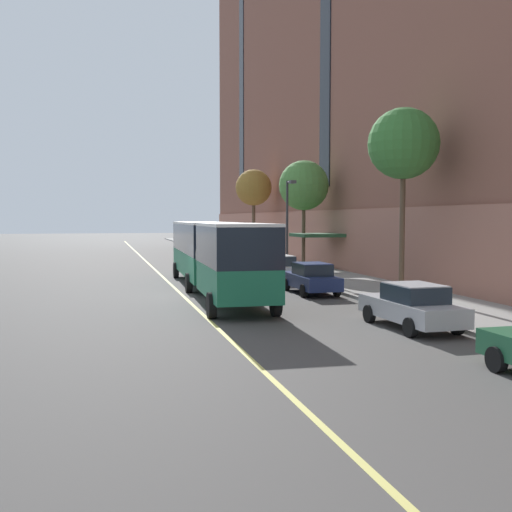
{
  "coord_description": "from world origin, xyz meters",
  "views": [
    {
      "loc": [
        -4.48,
        -29.06,
        3.77
      ],
      "look_at": [
        3.42,
        1.37,
        1.8
      ],
      "focal_mm": 42.0,
      "sensor_mm": 36.0,
      "label": 1
    }
  ],
  "objects_px": {
    "parked_car_white_6": "(278,268)",
    "street_tree_mid_block": "(403,144)",
    "parked_car_navy_2": "(311,278)",
    "street_tree_far_uptown": "(304,186)",
    "parked_car_red_1": "(212,249)",
    "street_tree_far_downtown": "(254,188)",
    "parked_car_silver_0": "(412,306)",
    "parked_car_black_5": "(230,255)",
    "city_bus": "(213,252)",
    "parked_car_champagne_4": "(251,261)",
    "street_lamp": "(288,216)"
  },
  "relations": [
    {
      "from": "parked_car_white_6",
      "to": "street_tree_mid_block",
      "type": "height_order",
      "value": "street_tree_mid_block"
    },
    {
      "from": "parked_car_navy_2",
      "to": "street_tree_far_uptown",
      "type": "height_order",
      "value": "street_tree_far_uptown"
    },
    {
      "from": "parked_car_red_1",
      "to": "street_tree_far_downtown",
      "type": "xyz_separation_m",
      "value": [
        3.72,
        -1.93,
        5.88
      ]
    },
    {
      "from": "parked_car_red_1",
      "to": "street_tree_far_uptown",
      "type": "relative_size",
      "value": 0.56
    },
    {
      "from": "parked_car_silver_0",
      "to": "street_tree_far_uptown",
      "type": "distance_m",
      "value": 23.36
    },
    {
      "from": "street_tree_mid_block",
      "to": "street_tree_far_uptown",
      "type": "xyz_separation_m",
      "value": [
        0.0,
        14.52,
        -1.2
      ]
    },
    {
      "from": "parked_car_white_6",
      "to": "street_tree_far_uptown",
      "type": "relative_size",
      "value": 0.61
    },
    {
      "from": "parked_car_red_1",
      "to": "parked_car_black_5",
      "type": "bearing_deg",
      "value": -90.68
    },
    {
      "from": "parked_car_navy_2",
      "to": "street_tree_far_downtown",
      "type": "bearing_deg",
      "value": 81.74
    },
    {
      "from": "parked_car_black_5",
      "to": "city_bus",
      "type": "bearing_deg",
      "value": -104.82
    },
    {
      "from": "parked_car_silver_0",
      "to": "parked_car_champagne_4",
      "type": "bearing_deg",
      "value": 89.96
    },
    {
      "from": "city_bus",
      "to": "street_lamp",
      "type": "bearing_deg",
      "value": 50.02
    },
    {
      "from": "street_tree_far_uptown",
      "to": "street_tree_far_downtown",
      "type": "xyz_separation_m",
      "value": [
        0.0,
        14.52,
        0.55
      ]
    },
    {
      "from": "parked_car_silver_0",
      "to": "street_lamp",
      "type": "relative_size",
      "value": 0.76
    },
    {
      "from": "parked_car_silver_0",
      "to": "parked_car_champagne_4",
      "type": "distance_m",
      "value": 22.76
    },
    {
      "from": "city_bus",
      "to": "parked_car_red_1",
      "type": "relative_size",
      "value": 4.37
    },
    {
      "from": "city_bus",
      "to": "parked_car_red_1",
      "type": "height_order",
      "value": "city_bus"
    },
    {
      "from": "parked_car_silver_0",
      "to": "street_lamp",
      "type": "xyz_separation_m",
      "value": [
        1.79,
        19.6,
        3.19
      ]
    },
    {
      "from": "parked_car_silver_0",
      "to": "parked_car_navy_2",
      "type": "relative_size",
      "value": 1.0
    },
    {
      "from": "parked_car_silver_0",
      "to": "parked_car_navy_2",
      "type": "height_order",
      "value": "same"
    },
    {
      "from": "street_tree_far_downtown",
      "to": "parked_car_red_1",
      "type": "bearing_deg",
      "value": 152.55
    },
    {
      "from": "parked_car_white_6",
      "to": "parked_car_silver_0",
      "type": "bearing_deg",
      "value": -90.27
    },
    {
      "from": "parked_car_black_5",
      "to": "street_tree_far_uptown",
      "type": "bearing_deg",
      "value": -62.47
    },
    {
      "from": "parked_car_silver_0",
      "to": "street_tree_far_downtown",
      "type": "xyz_separation_m",
      "value": [
        3.84,
        36.94,
        5.88
      ]
    },
    {
      "from": "parked_car_red_1",
      "to": "parked_car_black_5",
      "type": "relative_size",
      "value": 0.92
    },
    {
      "from": "parked_car_champagne_4",
      "to": "street_tree_far_downtown",
      "type": "relative_size",
      "value": 0.53
    },
    {
      "from": "parked_car_silver_0",
      "to": "street_tree_mid_block",
      "type": "bearing_deg",
      "value": 64.07
    },
    {
      "from": "city_bus",
      "to": "parked_car_navy_2",
      "type": "xyz_separation_m",
      "value": [
        4.65,
        -1.9,
        -1.3
      ]
    },
    {
      "from": "street_tree_mid_block",
      "to": "street_lamp",
      "type": "distance_m",
      "value": 12.34
    },
    {
      "from": "street_tree_mid_block",
      "to": "street_tree_far_uptown",
      "type": "relative_size",
      "value": 1.15
    },
    {
      "from": "parked_car_black_5",
      "to": "parked_car_white_6",
      "type": "relative_size",
      "value": 1.0
    },
    {
      "from": "parked_car_silver_0",
      "to": "parked_car_black_5",
      "type": "bearing_deg",
      "value": 89.97
    },
    {
      "from": "parked_car_silver_0",
      "to": "parked_car_champagne_4",
      "type": "xyz_separation_m",
      "value": [
        0.02,
        22.76,
        -0.0
      ]
    },
    {
      "from": "parked_car_red_1",
      "to": "street_tree_mid_block",
      "type": "bearing_deg",
      "value": -83.15
    },
    {
      "from": "city_bus",
      "to": "parked_car_champagne_4",
      "type": "height_order",
      "value": "city_bus"
    },
    {
      "from": "parked_car_silver_0",
      "to": "street_tree_far_downtown",
      "type": "distance_m",
      "value": 37.6
    },
    {
      "from": "street_tree_mid_block",
      "to": "street_tree_far_uptown",
      "type": "distance_m",
      "value": 14.57
    },
    {
      "from": "city_bus",
      "to": "street_lamp",
      "type": "relative_size",
      "value": 3.11
    },
    {
      "from": "parked_car_navy_2",
      "to": "street_tree_far_downtown",
      "type": "distance_m",
      "value": 27.93
    },
    {
      "from": "parked_car_navy_2",
      "to": "parked_car_white_6",
      "type": "relative_size",
      "value": 0.98
    },
    {
      "from": "parked_car_champagne_4",
      "to": "street_tree_far_downtown",
      "type": "distance_m",
      "value": 15.82
    },
    {
      "from": "street_tree_mid_block",
      "to": "parked_car_black_5",
      "type": "bearing_deg",
      "value": 99.93
    },
    {
      "from": "city_bus",
      "to": "parked_car_black_5",
      "type": "bearing_deg",
      "value": 75.18
    },
    {
      "from": "parked_car_silver_0",
      "to": "parked_car_champagne_4",
      "type": "relative_size",
      "value": 1.05
    },
    {
      "from": "parked_car_black_5",
      "to": "parked_car_navy_2",
      "type": "bearing_deg",
      "value": -90.27
    },
    {
      "from": "parked_car_champagne_4",
      "to": "street_lamp",
      "type": "height_order",
      "value": "street_lamp"
    },
    {
      "from": "parked_car_navy_2",
      "to": "street_tree_far_uptown",
      "type": "bearing_deg",
      "value": 72.58
    },
    {
      "from": "parked_car_champagne_4",
      "to": "street_tree_far_uptown",
      "type": "height_order",
      "value": "street_tree_far_uptown"
    },
    {
      "from": "parked_car_white_6",
      "to": "street_tree_far_downtown",
      "type": "relative_size",
      "value": 0.57
    },
    {
      "from": "parked_car_black_5",
      "to": "street_tree_far_downtown",
      "type": "bearing_deg",
      "value": 61.91
    }
  ]
}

